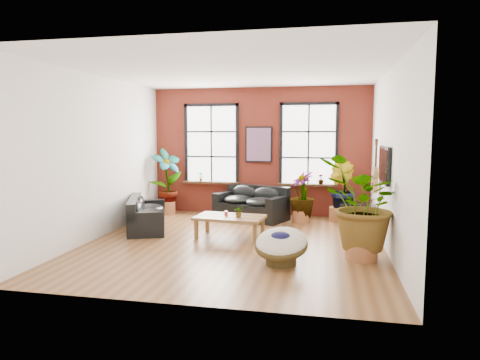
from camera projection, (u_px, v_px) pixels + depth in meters
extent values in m
cube|color=brown|center=(234.00, 244.00, 8.84)|extent=(6.00, 6.50, 0.02)
cube|color=white|center=(234.00, 70.00, 8.45)|extent=(6.00, 6.50, 0.02)
cube|color=maroon|center=(259.00, 152.00, 11.82)|extent=(6.00, 0.02, 3.50)
cube|color=silver|center=(180.00, 174.00, 5.47)|extent=(6.00, 0.02, 3.50)
cube|color=silver|center=(98.00, 157.00, 9.24)|extent=(0.02, 6.50, 3.50)
cube|color=silver|center=(390.00, 161.00, 8.05)|extent=(0.02, 6.50, 3.50)
cube|color=white|center=(211.00, 144.00, 12.01)|extent=(1.40, 0.02, 2.10)
cube|color=#331C0E|center=(211.00, 183.00, 12.06)|extent=(1.60, 0.22, 0.06)
cube|color=white|center=(308.00, 145.00, 11.47)|extent=(1.40, 0.02, 2.10)
cube|color=#331C0E|center=(308.00, 185.00, 11.52)|extent=(1.60, 0.22, 0.06)
cube|color=black|center=(251.00, 211.00, 11.30)|extent=(2.10, 1.60, 0.43)
cube|color=black|center=(258.00, 193.00, 11.53)|extent=(1.82, 0.96, 0.44)
cube|color=black|center=(226.00, 196.00, 11.74)|extent=(0.58, 0.93, 0.22)
cube|color=black|center=(278.00, 202.00, 10.78)|extent=(0.58, 0.93, 0.22)
ellipsoid|color=black|center=(238.00, 200.00, 11.43)|extent=(1.04, 1.03, 0.25)
ellipsoid|color=black|center=(244.00, 193.00, 11.63)|extent=(0.82, 0.54, 0.42)
ellipsoid|color=black|center=(261.00, 202.00, 11.02)|extent=(1.04, 1.03, 0.25)
ellipsoid|color=black|center=(267.00, 195.00, 11.22)|extent=(0.82, 0.54, 0.42)
cube|color=black|center=(148.00, 221.00, 10.11)|extent=(1.43, 2.07, 0.37)
cube|color=black|center=(134.00, 206.00, 10.02)|extent=(0.87, 1.85, 0.38)
cube|color=black|center=(145.00, 216.00, 9.24)|extent=(0.81, 0.47, 0.20)
cube|color=black|center=(149.00, 204.00, 10.92)|extent=(0.81, 0.47, 0.20)
ellipsoid|color=black|center=(148.00, 214.00, 9.72)|extent=(0.93, 1.02, 0.21)
ellipsoid|color=black|center=(138.00, 209.00, 9.67)|extent=(0.50, 0.85, 0.37)
ellipsoid|color=black|center=(150.00, 208.00, 10.46)|extent=(0.93, 1.02, 0.21)
ellipsoid|color=black|center=(140.00, 203.00, 10.41)|extent=(0.50, 0.85, 0.37)
cube|color=brown|center=(230.00, 218.00, 9.27)|extent=(1.54, 0.96, 0.06)
cube|color=#331C0E|center=(228.00, 217.00, 9.14)|extent=(1.46, 0.14, 0.00)
cube|color=#331C0E|center=(232.00, 215.00, 9.40)|extent=(1.46, 0.14, 0.00)
cube|color=brown|center=(196.00, 230.00, 9.16)|extent=(0.08, 0.08, 0.41)
cube|color=brown|center=(255.00, 234.00, 8.80)|extent=(0.08, 0.08, 0.41)
cube|color=brown|center=(207.00, 223.00, 9.81)|extent=(0.08, 0.08, 0.41)
cube|color=brown|center=(263.00, 227.00, 9.44)|extent=(0.08, 0.08, 0.41)
cylinder|color=#C33048|center=(226.00, 213.00, 9.35)|extent=(0.09, 0.09, 0.09)
cylinder|color=#403317|center=(281.00, 259.00, 7.39)|extent=(0.60, 0.60, 0.21)
torus|color=#403317|center=(281.00, 245.00, 7.36)|extent=(1.04, 1.04, 0.42)
ellipsoid|color=beige|center=(281.00, 242.00, 7.35)|extent=(1.01, 1.05, 0.57)
ellipsoid|color=#13133C|center=(281.00, 236.00, 7.30)|extent=(0.39, 0.33, 0.16)
cube|color=black|center=(259.00, 144.00, 11.73)|extent=(0.74, 0.04, 0.98)
cube|color=#0C7F8C|center=(259.00, 144.00, 11.70)|extent=(0.66, 0.02, 0.90)
cube|color=black|center=(384.00, 165.00, 8.36)|extent=(0.06, 1.25, 0.72)
cube|color=black|center=(383.00, 165.00, 8.37)|extent=(0.01, 1.15, 0.62)
cylinder|color=#B27F4C|center=(375.00, 185.00, 9.45)|extent=(0.09, 0.38, 0.38)
cylinder|color=#B27F4C|center=(375.00, 173.00, 9.43)|extent=(0.09, 0.30, 0.30)
cylinder|color=black|center=(375.00, 185.00, 9.46)|extent=(0.09, 0.11, 0.11)
cube|color=#331C0E|center=(376.00, 157.00, 9.39)|extent=(0.04, 0.05, 0.55)
cube|color=#331C0E|center=(377.00, 142.00, 9.35)|extent=(0.06, 0.06, 0.14)
cube|color=black|center=(356.00, 214.00, 10.47)|extent=(0.77, 0.68, 0.56)
cylinder|color=#9A5732|center=(167.00, 208.00, 11.98)|extent=(0.54, 0.54, 0.36)
cylinder|color=#9A5732|center=(339.00, 214.00, 11.01)|extent=(0.59, 0.59, 0.37)
cylinder|color=#9A5732|center=(361.00, 248.00, 7.68)|extent=(0.60, 0.60, 0.42)
cylinder|color=#9A5732|center=(301.00, 216.00, 10.84)|extent=(0.45, 0.45, 0.32)
imported|color=#1C5717|center=(167.00, 179.00, 11.89)|extent=(1.03, 1.07, 1.70)
imported|color=#1C5717|center=(341.00, 189.00, 10.93)|extent=(0.95, 0.98, 1.40)
imported|color=#1C5717|center=(363.00, 204.00, 7.60)|extent=(1.97, 2.02, 1.70)
imported|color=#1C5717|center=(302.00, 194.00, 10.82)|extent=(0.90, 0.90, 1.16)
imported|color=#1C5717|center=(239.00, 211.00, 9.15)|extent=(0.26, 0.23, 0.24)
imported|color=#1C5717|center=(201.00, 177.00, 12.10)|extent=(0.17, 0.17, 0.27)
imported|color=#1C5717|center=(321.00, 179.00, 11.44)|extent=(0.19, 0.19, 0.27)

